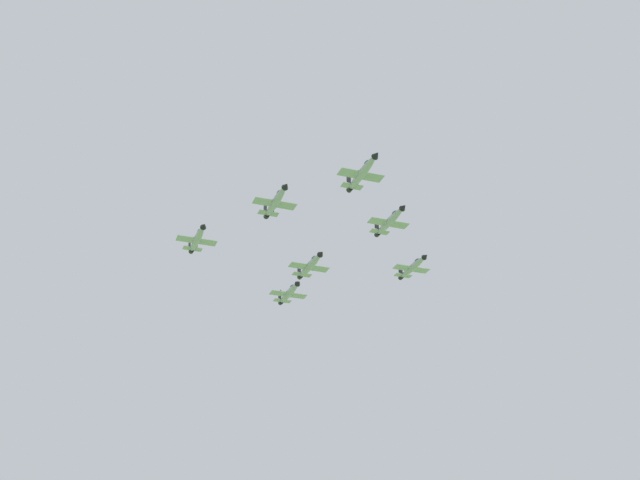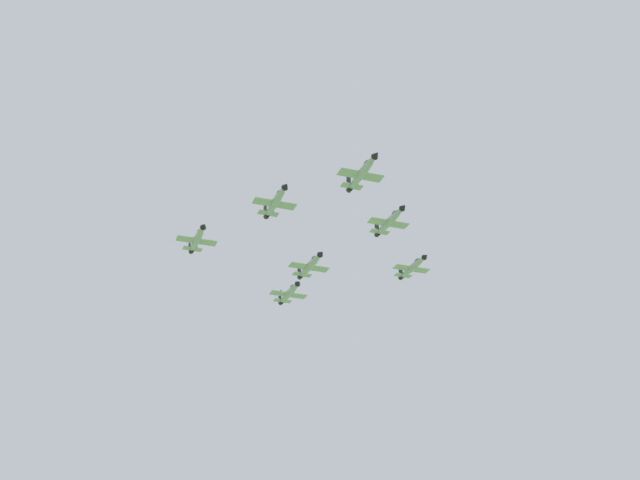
% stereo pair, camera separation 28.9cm
% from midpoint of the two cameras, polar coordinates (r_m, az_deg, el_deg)
% --- Properties ---
extents(jet_lead, '(11.75, 17.46, 3.97)m').
position_cam_midpoint_polar(jet_lead, '(184.46, 3.26, 5.14)').
color(jet_lead, '#9EA3A8').
extents(jet_left_wingman, '(11.62, 17.24, 3.94)m').
position_cam_midpoint_polar(jet_left_wingman, '(205.05, 5.37, 1.45)').
color(jet_left_wingman, '#9EA3A8').
extents(jet_right_wingman, '(11.67, 17.31, 3.95)m').
position_cam_midpoint_polar(jet_right_wingman, '(194.63, -3.36, 2.95)').
color(jet_right_wingman, '#9EA3A8').
extents(jet_left_outer, '(11.28, 16.74, 3.82)m').
position_cam_midpoint_polar(jet_left_outer, '(225.68, 7.11, -2.06)').
color(jet_left_outer, '#9EA3A8').
extents(jet_right_outer, '(11.25, 16.69, 3.81)m').
position_cam_midpoint_polar(jet_right_outer, '(205.80, -9.29, 0.09)').
color(jet_right_outer, '#9EA3A8').
extents(jet_slot_rear, '(11.80, 17.34, 3.98)m').
position_cam_midpoint_polar(jet_slot_rear, '(211.97, -0.72, -1.94)').
color(jet_slot_rear, '#9EA3A8').
extents(jet_trailing, '(11.56, 17.14, 3.92)m').
position_cam_midpoint_polar(jet_trailing, '(228.24, -2.32, -4.05)').
color(jet_trailing, '#9EA3A8').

